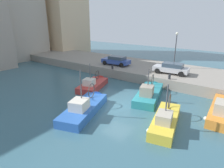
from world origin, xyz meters
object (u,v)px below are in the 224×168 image
(fishing_boat_orange, at_px, (222,112))
(mooring_bollard_north, at_px, (112,67))
(fishing_boat_red, at_px, (94,86))
(fishing_boat_teal, at_px, (149,96))
(fishing_boat_blue, at_px, (86,110))
(parked_car_blue, at_px, (116,60))
(fishing_boat_yellow, at_px, (166,122))
(mooring_bollard_mid, at_px, (169,77))
(parked_car_silver, at_px, (171,68))
(quay_streetlamp, at_px, (176,44))

(fishing_boat_orange, distance_m, mooring_bollard_north, 14.39)
(fishing_boat_red, height_order, fishing_boat_teal, fishing_boat_teal)
(fishing_boat_teal, xyz_separation_m, fishing_boat_blue, (-6.30, 3.08, 0.00))
(parked_car_blue, xyz_separation_m, mooring_bollard_north, (-2.19, -0.91, -0.42))
(fishing_boat_yellow, xyz_separation_m, fishing_boat_orange, (4.40, -3.30, 0.02))
(fishing_boat_teal, relative_size, mooring_bollard_mid, 12.93)
(mooring_bollard_north, bearing_deg, parked_car_blue, 22.42)
(fishing_boat_orange, relative_size, mooring_bollard_north, 12.76)
(fishing_boat_teal, distance_m, fishing_boat_orange, 6.71)
(fishing_boat_red, bearing_deg, mooring_bollard_mid, -58.54)
(fishing_boat_teal, distance_m, parked_car_silver, 6.09)
(fishing_boat_red, distance_m, fishing_boat_orange, 13.40)
(fishing_boat_yellow, xyz_separation_m, mooring_bollard_north, (7.65, 10.66, 1.37))
(fishing_boat_yellow, distance_m, fishing_boat_orange, 5.50)
(fishing_boat_red, bearing_deg, quay_streetlamp, -30.19)
(fishing_boat_teal, distance_m, mooring_bollard_north, 8.12)
(mooring_bollard_mid, xyz_separation_m, mooring_bollard_north, (0.00, 8.00, 0.00))
(fishing_boat_yellow, relative_size, parked_car_blue, 1.46)
(parked_car_blue, bearing_deg, fishing_boat_teal, -124.49)
(parked_car_blue, height_order, mooring_bollard_mid, parked_car_blue)
(fishing_boat_red, height_order, parked_car_blue, fishing_boat_red)
(fishing_boat_yellow, bearing_deg, mooring_bollard_north, 54.34)
(fishing_boat_orange, bearing_deg, fishing_boat_blue, 123.42)
(fishing_boat_yellow, relative_size, mooring_bollard_mid, 11.43)
(fishing_boat_blue, xyz_separation_m, fishing_boat_orange, (6.45, -9.78, 0.02))
(fishing_boat_teal, height_order, mooring_bollard_mid, fishing_boat_teal)
(fishing_boat_blue, relative_size, fishing_boat_orange, 1.01)
(fishing_boat_blue, height_order, parked_car_silver, fishing_boat_blue)
(fishing_boat_red, xyz_separation_m, parked_car_blue, (6.71, 1.52, 1.80))
(fishing_boat_yellow, relative_size, fishing_boat_blue, 0.89)
(fishing_boat_yellow, distance_m, parked_car_blue, 15.29)
(mooring_bollard_mid, bearing_deg, parked_car_silver, 15.79)
(mooring_bollard_mid, distance_m, mooring_bollard_north, 8.00)
(fishing_boat_yellow, distance_m, parked_car_silver, 10.76)
(quay_streetlamp, bearing_deg, fishing_boat_orange, -140.17)
(quay_streetlamp, bearing_deg, fishing_boat_blue, 171.25)
(parked_car_silver, distance_m, mooring_bollard_mid, 2.55)
(fishing_boat_blue, distance_m, fishing_boat_orange, 11.72)
(fishing_boat_blue, relative_size, mooring_bollard_north, 12.86)
(mooring_bollard_north, bearing_deg, fishing_boat_red, -172.25)
(fishing_boat_blue, distance_m, mooring_bollard_mid, 10.52)
(fishing_boat_orange, relative_size, quay_streetlamp, 1.45)
(fishing_boat_teal, bearing_deg, mooring_bollard_north, 64.83)
(fishing_boat_blue, bearing_deg, mooring_bollard_mid, -21.55)
(fishing_boat_teal, height_order, fishing_boat_blue, fishing_boat_blue)
(mooring_bollard_north, bearing_deg, fishing_boat_yellow, -125.66)
(fishing_boat_red, bearing_deg, parked_car_silver, -43.99)
(fishing_boat_blue, relative_size, mooring_bollard_mid, 12.86)
(fishing_boat_red, distance_m, parked_car_silver, 9.81)
(parked_car_silver, xyz_separation_m, mooring_bollard_mid, (-2.42, -0.68, -0.42))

